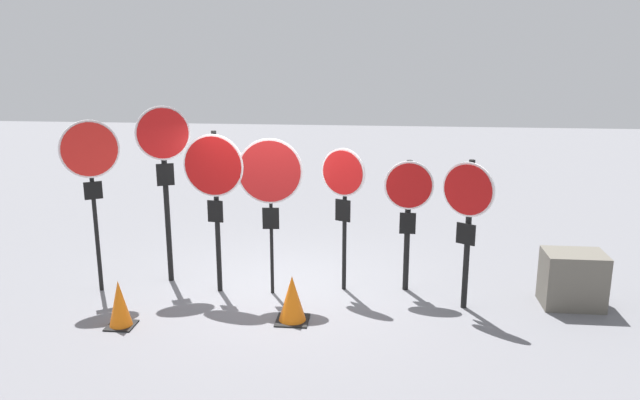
{
  "coord_description": "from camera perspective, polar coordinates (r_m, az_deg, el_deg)",
  "views": [
    {
      "loc": [
        1.49,
        -8.72,
        3.66
      ],
      "look_at": [
        0.61,
        0.0,
        1.46
      ],
      "focal_mm": 35.0,
      "sensor_mm": 36.0,
      "label": 1
    }
  ],
  "objects": [
    {
      "name": "traffic_cone_1",
      "position": [
        8.76,
        -17.86,
        -9.04
      ],
      "size": [
        0.36,
        0.36,
        0.65
      ],
      "color": "black",
      "rests_on": "ground"
    },
    {
      "name": "ground_plane",
      "position": [
        9.57,
        -3.7,
        -8.41
      ],
      "size": [
        40.0,
        40.0,
        0.0
      ],
      "primitive_type": "plane",
      "color": "slate"
    },
    {
      "name": "stop_sign_6",
      "position": [
        8.75,
        13.37,
        -0.74
      ],
      "size": [
        0.65,
        0.43,
        2.14
      ],
      "rotation": [
        0.0,
        0.0,
        -0.57
      ],
      "color": "black",
      "rests_on": "ground"
    },
    {
      "name": "stop_sign_4",
      "position": [
        9.15,
        2.15,
        1.09
      ],
      "size": [
        0.65,
        0.33,
        2.19
      ],
      "rotation": [
        0.0,
        0.0,
        -0.44
      ],
      "color": "black",
      "rests_on": "ground"
    },
    {
      "name": "storage_crate",
      "position": [
        9.65,
        22.1,
        -6.72
      ],
      "size": [
        0.84,
        0.6,
        0.8
      ],
      "color": "#605B51",
      "rests_on": "ground"
    },
    {
      "name": "stop_sign_3",
      "position": [
        8.98,
        -4.59,
        1.88
      ],
      "size": [
        0.95,
        0.14,
        2.36
      ],
      "rotation": [
        0.0,
        0.0,
        0.08
      ],
      "color": "black",
      "rests_on": "ground"
    },
    {
      "name": "traffic_cone_0",
      "position": [
        8.5,
        -2.56,
        -9.03
      ],
      "size": [
        0.44,
        0.44,
        0.65
      ],
      "color": "black",
      "rests_on": "ground"
    },
    {
      "name": "stop_sign_2",
      "position": [
        9.17,
        -9.65,
        1.81
      ],
      "size": [
        0.91,
        0.17,
        2.45
      ],
      "rotation": [
        0.0,
        0.0,
        -0.1
      ],
      "color": "black",
      "rests_on": "ground"
    },
    {
      "name": "stop_sign_0",
      "position": [
        9.63,
        -20.22,
        3.02
      ],
      "size": [
        0.73,
        0.47,
        2.61
      ],
      "rotation": [
        0.0,
        0.0,
        0.56
      ],
      "color": "black",
      "rests_on": "ground"
    },
    {
      "name": "stop_sign_1",
      "position": [
        9.72,
        -14.05,
        3.53
      ],
      "size": [
        0.75,
        0.38,
        2.77
      ],
      "rotation": [
        0.0,
        0.0,
        0.44
      ],
      "color": "black",
      "rests_on": "ground"
    },
    {
      "name": "stop_sign_5",
      "position": [
        9.27,
        8.08,
        -0.28
      ],
      "size": [
        0.73,
        0.15,
        2.01
      ],
      "rotation": [
        0.0,
        0.0,
        -0.02
      ],
      "color": "black",
      "rests_on": "ground"
    }
  ]
}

